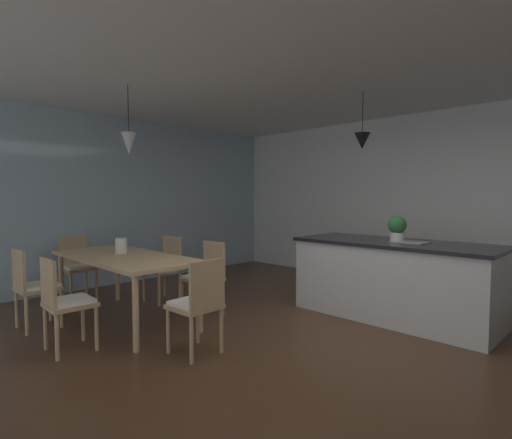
# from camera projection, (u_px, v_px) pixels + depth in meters

# --- Properties ---
(ground_plane) EXTENTS (10.00, 8.40, 0.04)m
(ground_plane) POSITION_uv_depth(u_px,v_px,m) (321.00, 355.00, 3.59)
(ground_plane) COLOR #4C301E
(ceiling_slab) EXTENTS (10.00, 8.40, 0.12)m
(ceiling_slab) POSITION_uv_depth(u_px,v_px,m) (324.00, 42.00, 3.43)
(ceiling_slab) COLOR white
(wall_back_kitchen) EXTENTS (10.00, 0.12, 2.70)m
(wall_back_kitchen) POSITION_uv_depth(u_px,v_px,m) (450.00, 201.00, 5.83)
(wall_back_kitchen) COLOR white
(wall_back_kitchen) RESTS_ON ground_plane
(window_wall_left_glazing) EXTENTS (0.06, 8.40, 2.70)m
(window_wall_left_glazing) POSITION_uv_depth(u_px,v_px,m) (113.00, 201.00, 6.35)
(window_wall_left_glazing) COLOR #9EB7C6
(window_wall_left_glazing) RESTS_ON ground_plane
(dining_table) EXTENTS (2.00, 0.89, 0.75)m
(dining_table) POSITION_uv_depth(u_px,v_px,m) (124.00, 261.00, 4.48)
(dining_table) COLOR tan
(dining_table) RESTS_ON ground_plane
(chair_far_left) EXTENTS (0.43, 0.43, 0.87)m
(chair_far_left) POSITION_uv_depth(u_px,v_px,m) (165.00, 266.00, 5.39)
(chair_far_left) COLOR tan
(chair_far_left) RESTS_ON ground_plane
(chair_kitchen_end) EXTENTS (0.41, 0.41, 0.87)m
(chair_kitchen_end) POSITION_uv_depth(u_px,v_px,m) (198.00, 302.00, 3.54)
(chair_kitchen_end) COLOR tan
(chair_kitchen_end) RESTS_ON ground_plane
(chair_near_left) EXTENTS (0.40, 0.40, 0.87)m
(chair_near_left) POSITION_uv_depth(u_px,v_px,m) (33.00, 285.00, 4.23)
(chair_near_left) COLOR tan
(chair_near_left) RESTS_ON ground_plane
(chair_near_right) EXTENTS (0.42, 0.42, 0.87)m
(chair_near_right) POSITION_uv_depth(u_px,v_px,m) (64.00, 301.00, 3.60)
(chair_near_right) COLOR tan
(chair_near_right) RESTS_ON ground_plane
(chair_window_end) EXTENTS (0.40, 0.40, 0.87)m
(chair_window_end) POSITION_uv_depth(u_px,v_px,m) (77.00, 265.00, 5.45)
(chair_window_end) COLOR tan
(chair_window_end) RESTS_ON ground_plane
(chair_far_right) EXTENTS (0.41, 0.41, 0.87)m
(chair_far_right) POSITION_uv_depth(u_px,v_px,m) (206.00, 275.00, 4.76)
(chair_far_right) COLOR tan
(chair_far_right) RESTS_ON ground_plane
(kitchen_island) EXTENTS (2.27, 0.95, 0.91)m
(kitchen_island) POSITION_uv_depth(u_px,v_px,m) (394.00, 279.00, 4.63)
(kitchen_island) COLOR silver
(kitchen_island) RESTS_ON ground_plane
(pendant_over_table) EXTENTS (0.17, 0.17, 0.80)m
(pendant_over_table) POSITION_uv_depth(u_px,v_px,m) (129.00, 144.00, 4.57)
(pendant_over_table) COLOR black
(pendant_over_island_main) EXTENTS (0.19, 0.19, 0.70)m
(pendant_over_island_main) POSITION_uv_depth(u_px,v_px,m) (362.00, 141.00, 4.84)
(pendant_over_island_main) COLOR black
(potted_plant_on_island) EXTENTS (0.21, 0.21, 0.30)m
(potted_plant_on_island) POSITION_uv_depth(u_px,v_px,m) (397.00, 227.00, 4.57)
(potted_plant_on_island) COLOR beige
(potted_plant_on_island) RESTS_ON kitchen_island
(vase_on_dining_table) EXTENTS (0.13, 0.13, 0.18)m
(vase_on_dining_table) POSITION_uv_depth(u_px,v_px,m) (121.00, 246.00, 4.65)
(vase_on_dining_table) COLOR silver
(vase_on_dining_table) RESTS_ON dining_table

